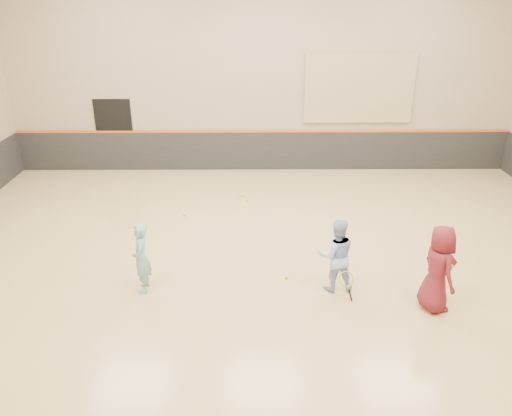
{
  "coord_description": "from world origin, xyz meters",
  "views": [
    {
      "loc": [
        -0.33,
        -8.76,
        5.22
      ],
      "look_at": [
        -0.26,
        0.4,
        1.15
      ],
      "focal_mm": 35.0,
      "sensor_mm": 36.0,
      "label": 1
    }
  ],
  "objects_px": {
    "instructor": "(336,255)",
    "girl": "(141,258)",
    "spare_racket": "(242,197)",
    "young_man": "(438,269)"
  },
  "relations": [
    {
      "from": "instructor",
      "to": "girl",
      "type": "bearing_deg",
      "value": -3.5
    },
    {
      "from": "instructor",
      "to": "spare_racket",
      "type": "relative_size",
      "value": 2.16
    },
    {
      "from": "girl",
      "to": "young_man",
      "type": "bearing_deg",
      "value": 76.28
    },
    {
      "from": "girl",
      "to": "young_man",
      "type": "height_order",
      "value": "young_man"
    },
    {
      "from": "instructor",
      "to": "young_man",
      "type": "height_order",
      "value": "young_man"
    },
    {
      "from": "girl",
      "to": "instructor",
      "type": "height_order",
      "value": "instructor"
    },
    {
      "from": "young_man",
      "to": "spare_racket",
      "type": "xyz_separation_m",
      "value": [
        -3.46,
        5.03,
        -0.75
      ]
    },
    {
      "from": "girl",
      "to": "spare_racket",
      "type": "height_order",
      "value": "girl"
    },
    {
      "from": "instructor",
      "to": "spare_racket",
      "type": "bearing_deg",
      "value": -71.43
    },
    {
      "from": "spare_racket",
      "to": "girl",
      "type": "bearing_deg",
      "value": -111.71
    }
  ]
}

